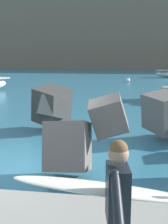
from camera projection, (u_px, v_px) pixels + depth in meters
ground_plane at (40, 168)px, 7.64m from camera, size 400.00×400.00×0.00m
breakwater_jetty at (79, 114)px, 8.91m from camera, size 33.19×6.91×2.89m
surfer_with_board at (113, 204)px, 3.19m from camera, size 2.12×1.29×1.78m
mooring_buoy_inner at (128, 80)px, 32.16m from camera, size 0.44×0.44×0.44m
headland_bluff at (157, 31)px, 79.71m from camera, size 78.44×45.60×18.63m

